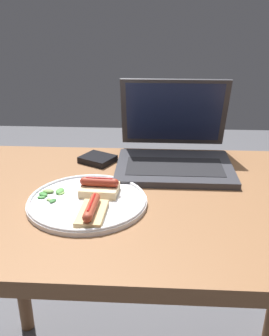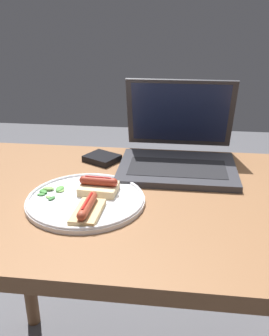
% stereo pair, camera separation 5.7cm
% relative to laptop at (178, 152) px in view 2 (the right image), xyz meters
% --- Properties ---
extents(desk, '(1.10, 0.68, 0.74)m').
position_rel_laptop_xyz_m(desk, '(-0.07, -0.21, -0.14)').
color(desk, brown).
rests_on(desk, ground_plane).
extents(laptop, '(0.33, 0.32, 0.24)m').
position_rel_laptop_xyz_m(laptop, '(0.00, 0.00, 0.00)').
color(laptop, '#2D2D33').
rests_on(laptop, desk).
extents(plate, '(0.29, 0.29, 0.02)m').
position_rel_laptop_xyz_m(plate, '(-0.21, -0.26, -0.04)').
color(plate, silver).
rests_on(plate, desk).
extents(sausage_toast_left, '(0.10, 0.07, 0.04)m').
position_rel_laptop_xyz_m(sausage_toast_left, '(-0.19, -0.23, -0.02)').
color(sausage_toast_left, '#D6B784').
rests_on(sausage_toast_left, plate).
extents(sausage_toast_middle, '(0.06, 0.11, 0.04)m').
position_rel_laptop_xyz_m(sausage_toast_middle, '(-0.19, -0.34, -0.02)').
color(sausage_toast_middle, tan).
rests_on(sausage_toast_middle, plate).
extents(salad_pile, '(0.07, 0.08, 0.01)m').
position_rel_laptop_xyz_m(salad_pile, '(-0.31, -0.24, -0.03)').
color(salad_pile, '#709E4C').
rests_on(salad_pile, plate).
extents(external_drive, '(0.12, 0.12, 0.02)m').
position_rel_laptop_xyz_m(external_drive, '(-0.23, 0.01, -0.03)').
color(external_drive, black).
rests_on(external_drive, desk).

